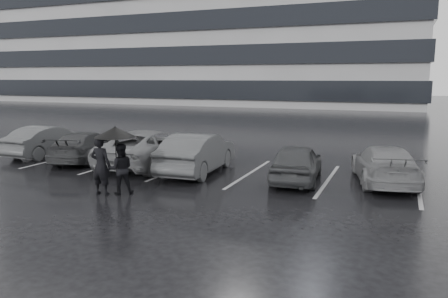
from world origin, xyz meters
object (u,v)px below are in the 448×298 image
car_main (297,163)px  pedestrian_left (101,165)px  car_west_a (198,153)px  car_west_b (148,148)px  pedestrian_right (121,169)px  car_west_c (86,146)px  car_east (384,164)px  car_west_d (48,141)px

car_main → pedestrian_left: 6.28m
car_west_a → car_west_b: car_west_a is taller
pedestrian_right → pedestrian_left: bearing=-6.6°
pedestrian_left → car_west_a: bearing=-112.8°
car_main → car_west_c: bearing=-7.2°
car_west_a → car_east: car_west_a is taller
car_main → car_west_a: car_west_a is taller
car_west_b → pedestrian_left: 4.30m
car_west_c → car_west_b: bearing=169.0°
car_west_a → car_west_d: (-7.64, 0.70, -0.05)m
pedestrian_left → pedestrian_right: (0.50, 0.26, -0.11)m
car_west_a → car_west_c: (-5.26, 0.32, -0.11)m
car_west_b → car_west_d: car_west_b is taller
car_west_c → pedestrian_left: (3.90, -4.09, 0.26)m
car_west_d → pedestrian_left: (6.29, -4.48, 0.20)m
car_west_a → car_west_d: size_ratio=1.08×
car_west_d → car_west_a: bearing=176.4°
car_west_c → car_west_d: (-2.39, 0.38, 0.06)m
car_main → car_west_d: bearing=-8.8°
car_west_d → car_east: (14.00, 0.13, -0.04)m
pedestrian_left → car_west_b: bearing=-80.0°
car_west_a → car_main: bearing=176.8°
pedestrian_left → car_west_c: bearing=-49.5°
car_west_b → car_west_c: size_ratio=1.22×
pedestrian_right → car_west_a: bearing=-137.4°
car_main → car_west_c: 8.90m
car_east → pedestrian_left: size_ratio=2.46×
car_main → car_west_d: car_west_d is taller
car_east → pedestrian_right: (-7.21, -4.34, 0.13)m
car_west_b → pedestrian_right: pedestrian_right is taller
car_west_c → pedestrian_left: 5.66m
pedestrian_right → car_west_c: bearing=-74.9°
car_main → pedestrian_right: (-4.49, -3.55, 0.13)m
car_main → pedestrian_left: (-4.99, -3.81, 0.24)m
car_west_c → car_west_d: 2.42m
car_west_a → car_east: 6.41m
car_west_b → car_west_d: (-5.31, 0.30, -0.04)m
car_west_b → pedestrian_right: (1.48, -3.92, 0.05)m
car_main → car_west_a: bearing=-4.9°
car_west_b → car_east: size_ratio=1.19×
car_east → pedestrian_left: bearing=18.5°
car_west_a → car_west_b: (-2.33, 0.40, -0.01)m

